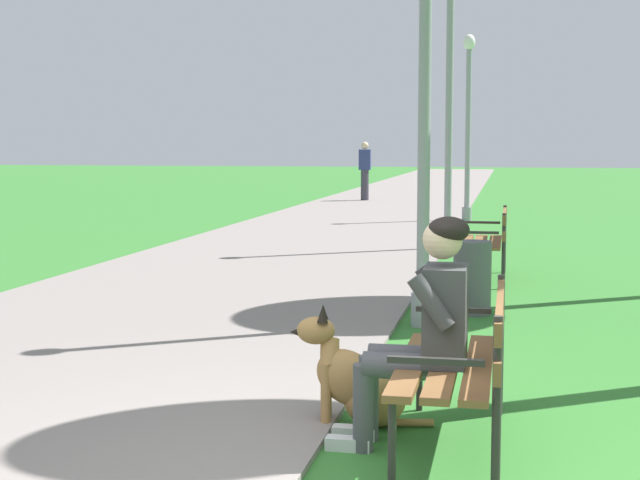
% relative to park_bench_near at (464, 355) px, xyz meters
% --- Properties ---
extents(paved_path, '(4.35, 60.00, 0.04)m').
position_rel_park_bench_near_xyz_m(paved_path, '(-2.92, 23.01, -0.49)').
color(paved_path, gray).
rests_on(paved_path, ground).
extents(park_bench_near, '(0.55, 1.50, 0.85)m').
position_rel_park_bench_near_xyz_m(park_bench_near, '(0.00, 0.00, 0.00)').
color(park_bench_near, brown).
rests_on(park_bench_near, ground).
extents(park_bench_mid, '(0.55, 1.50, 0.85)m').
position_rel_park_bench_near_xyz_m(park_bench_mid, '(-0.02, 6.44, 0.00)').
color(park_bench_mid, brown).
rests_on(park_bench_mid, ground).
extents(person_seated_on_near_bench, '(0.74, 0.49, 1.25)m').
position_rel_park_bench_near_xyz_m(person_seated_on_near_bench, '(-0.21, -0.05, 0.17)').
color(person_seated_on_near_bench, '#4C4C51').
rests_on(person_seated_on_near_bench, ground).
extents(dog_shepherd, '(0.83, 0.34, 0.71)m').
position_rel_park_bench_near_xyz_m(dog_shepherd, '(-0.62, 0.29, -0.25)').
color(dog_shepherd, '#B27F47').
rests_on(dog_shepherd, ground).
extents(lamp_post_near, '(0.24, 0.24, 4.31)m').
position_rel_park_bench_near_xyz_m(lamp_post_near, '(-0.53, 3.37, 1.72)').
color(lamp_post_near, gray).
rests_on(lamp_post_near, ground).
extents(lamp_post_mid, '(0.24, 0.24, 4.49)m').
position_rel_park_bench_near_xyz_m(lamp_post_mid, '(-0.70, 9.48, 1.81)').
color(lamp_post_mid, gray).
rests_on(lamp_post_mid, ground).
extents(lamp_post_far, '(0.24, 0.24, 3.83)m').
position_rel_park_bench_near_xyz_m(lamp_post_far, '(-0.65, 14.93, 1.47)').
color(lamp_post_far, gray).
rests_on(lamp_post_far, ground).
extents(litter_bin, '(0.36, 0.36, 0.70)m').
position_rel_park_bench_near_xyz_m(litter_bin, '(-0.12, 4.09, -0.16)').
color(litter_bin, '#515156').
rests_on(litter_bin, ground).
extents(pedestrian_distant, '(0.32, 0.22, 1.65)m').
position_rel_park_bench_near_xyz_m(pedestrian_distant, '(-3.73, 21.15, 0.33)').
color(pedestrian_distant, '#383842').
rests_on(pedestrian_distant, ground).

